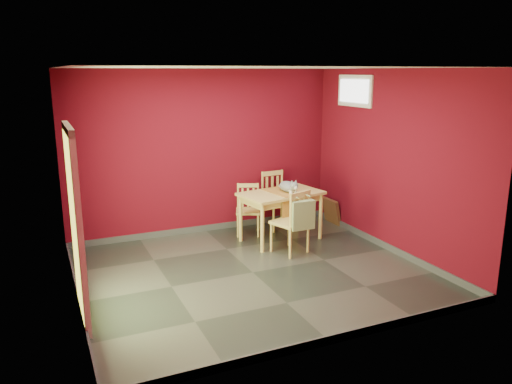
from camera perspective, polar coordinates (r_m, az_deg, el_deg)
name	(u,v)px	position (r m, az deg, el deg)	size (l,w,h in m)	color
ground	(253,272)	(6.85, -0.38, -9.18)	(4.50, 4.50, 0.00)	#2D342D
room_shell	(253,269)	(6.83, -0.38, -8.79)	(4.50, 4.50, 4.50)	#5C0917
doorway	(75,221)	(5.61, -20.01, -3.08)	(0.06, 1.01, 2.13)	#B7D838
window	(355,91)	(8.29, 11.20, 11.27)	(0.05, 0.90, 0.50)	white
outlet_plate	(289,204)	(9.11, 3.81, -1.37)	(0.08, 0.01, 0.12)	silver
dining_table	(281,198)	(7.92, 2.89, -0.72)	(1.37, 0.94, 0.79)	#DDC367
table_runner	(284,197)	(7.81, 3.27, -0.59)	(0.44, 0.73, 0.35)	#AD762C
chair_far_left	(248,209)	(8.30, -0.91, -1.94)	(0.51, 0.51, 0.84)	#DDC367
chair_far_right	(276,199)	(8.62, 2.36, -0.85)	(0.49, 0.49, 0.98)	#DDC367
chair_near	(292,221)	(7.41, 4.16, -3.33)	(0.58, 0.58, 0.97)	#DDC367
tote_bag	(303,215)	(7.21, 5.35, -2.64)	(0.36, 0.21, 0.49)	#819660
cat	(288,185)	(7.90, 3.67, 0.85)	(0.25, 0.47, 0.24)	slate
picture_frame	(331,211)	(9.01, 8.61, -2.17)	(0.15, 0.45, 0.45)	brown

